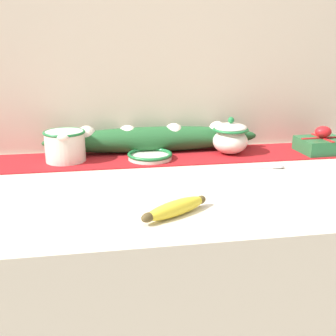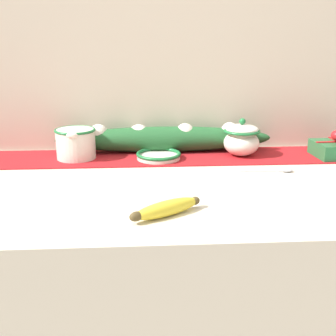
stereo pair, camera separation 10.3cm
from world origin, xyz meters
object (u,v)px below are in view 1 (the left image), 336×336
sugar_bowl (230,137)px  spoon (274,167)px  cream_pitcher (65,145)px  banana (175,208)px  small_dish (150,156)px  gift_box (322,144)px

sugar_bowl → spoon: sugar_bowl is taller
cream_pitcher → banana: (0.25, -0.45, -0.04)m
cream_pitcher → banana: 0.52m
small_dish → gift_box: (0.56, -0.01, 0.02)m
spoon → sugar_bowl: bearing=117.6°
sugar_bowl → gift_box: 0.30m
sugar_bowl → small_dish: size_ratio=0.86×
sugar_bowl → small_dish: bearing=-175.0°
sugar_bowl → spoon: size_ratio=0.79×
small_dish → cream_pitcher: bearing=174.7°
cream_pitcher → gift_box: 0.81m
cream_pitcher → sugar_bowl: sugar_bowl is taller
small_dish → spoon: (0.34, -0.15, -0.01)m
sugar_bowl → small_dish: (-0.26, -0.02, -0.04)m
gift_box → banana: bearing=-142.9°
sugar_bowl → gift_box: size_ratio=0.80×
spoon → gift_box: gift_box is taller
banana → gift_box: (0.56, 0.42, 0.01)m
banana → spoon: bearing=39.8°
sugar_bowl → small_dish: 0.26m
small_dish → gift_box: gift_box is taller
cream_pitcher → sugar_bowl: (0.51, -0.00, 0.00)m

